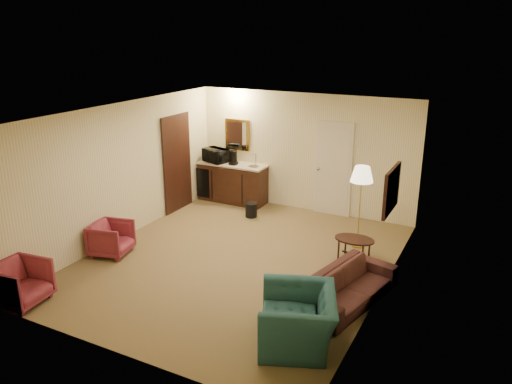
% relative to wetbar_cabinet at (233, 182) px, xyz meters
% --- Properties ---
extents(ground, '(6.00, 6.00, 0.00)m').
position_rel_wetbar_cabinet_xyz_m(ground, '(1.65, -2.72, -0.46)').
color(ground, brown).
rests_on(ground, ground).
extents(room_walls, '(5.02, 6.01, 2.61)m').
position_rel_wetbar_cabinet_xyz_m(room_walls, '(1.55, -1.95, 1.26)').
color(room_walls, beige).
rests_on(room_walls, ground).
extents(wetbar_cabinet, '(1.64, 0.58, 0.92)m').
position_rel_wetbar_cabinet_xyz_m(wetbar_cabinet, '(0.00, 0.00, 0.00)').
color(wetbar_cabinet, '#371B11').
rests_on(wetbar_cabinet, ground).
extents(sofa, '(0.94, 1.90, 0.71)m').
position_rel_wetbar_cabinet_xyz_m(sofa, '(3.80, -3.21, -0.10)').
color(sofa, black).
rests_on(sofa, ground).
extents(teal_armchair, '(1.06, 1.27, 0.95)m').
position_rel_wetbar_cabinet_xyz_m(teal_armchair, '(3.52, -4.50, 0.02)').
color(teal_armchair, '#20514F').
rests_on(teal_armchair, ground).
extents(rose_chair_near, '(0.74, 0.77, 0.67)m').
position_rel_wetbar_cabinet_xyz_m(rose_chair_near, '(-0.50, -3.53, -0.13)').
color(rose_chair_near, '#983240').
rests_on(rose_chair_near, ground).
extents(rose_chair_far, '(0.74, 0.78, 0.73)m').
position_rel_wetbar_cabinet_xyz_m(rose_chair_far, '(-0.50, -5.44, -0.10)').
color(rose_chair_far, '#983240').
rests_on(rose_chair_far, ground).
extents(coffee_table, '(0.76, 0.57, 0.40)m').
position_rel_wetbar_cabinet_xyz_m(coffee_table, '(3.45, -1.76, -0.26)').
color(coffee_table, black).
rests_on(coffee_table, ground).
extents(floor_lamp, '(0.49, 0.49, 1.56)m').
position_rel_wetbar_cabinet_xyz_m(floor_lamp, '(3.35, -1.17, 0.32)').
color(floor_lamp, gold).
rests_on(floor_lamp, ground).
extents(waste_bin, '(0.33, 0.33, 0.31)m').
position_rel_wetbar_cabinet_xyz_m(waste_bin, '(0.86, -0.72, -0.30)').
color(waste_bin, black).
rests_on(waste_bin, ground).
extents(microwave, '(0.64, 0.47, 0.39)m').
position_rel_wetbar_cabinet_xyz_m(microwave, '(-0.42, -0.06, 0.65)').
color(microwave, black).
rests_on(microwave, wetbar_cabinet).
extents(coffee_maker, '(0.22, 0.22, 0.33)m').
position_rel_wetbar_cabinet_xyz_m(coffee_maker, '(0.07, -0.07, 0.62)').
color(coffee_maker, black).
rests_on(coffee_maker, wetbar_cabinet).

